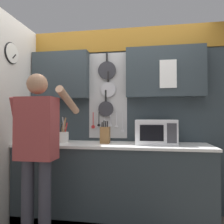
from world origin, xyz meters
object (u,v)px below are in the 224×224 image
at_px(microwave, 156,132).
at_px(utensil_crock, 64,136).
at_px(knife_block, 105,135).
at_px(person, 37,142).

xyz_separation_m(microwave, utensil_crock, (-1.16, 0.00, -0.06)).
bearing_deg(knife_block, microwave, -0.08).
bearing_deg(utensil_crock, person, -91.51).
bearing_deg(knife_block, person, -131.10).
xyz_separation_m(knife_block, person, (-0.56, -0.64, -0.03)).
distance_m(microwave, knife_block, 0.62).
relative_size(microwave, knife_block, 1.69).
distance_m(microwave, person, 1.34).
bearing_deg(microwave, knife_block, 179.92).
xyz_separation_m(utensil_crock, person, (-0.02, -0.64, -0.00)).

